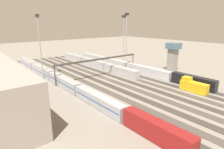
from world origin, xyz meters
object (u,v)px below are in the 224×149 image
Objects in this scene: train_on_track_8 at (61,81)px; control_tower at (173,55)px; signal_gantry at (100,60)px; train_on_track_0 at (131,66)px; light_mast_0 at (126,34)px; train_on_track_1 at (193,86)px; light_mast_1 at (39,39)px; train_on_track_2 at (94,63)px; light_mast_2 at (124,35)px.

control_tower reaches higher than train_on_track_8.
train_on_track_0 is at bearing -91.73° from signal_gantry.
light_mast_0 reaches higher than train_on_track_8.
train_on_track_1 is 0.35× the size of light_mast_1.
light_mast_1 is 65.35m from control_tower.
train_on_track_2 is at bearing 35.03° from control_tower.
light_mast_1 is 1.90× the size of control_tower.
light_mast_2 is 1.93× the size of control_tower.
light_mast_2 is at bearing 27.45° from control_tower.
train_on_track_0 is at bearing -89.47° from train_on_track_8.
light_mast_2 is (1.70, 0.54, -0.63)m from light_mast_0.
train_on_track_2 is 36.76m from light_mast_1.
train_on_track_1 is 38.34m from train_on_track_0.
control_tower reaches higher than signal_gantry.
light_mast_0 reaches higher than train_on_track_2.
train_on_track_8 is 51.40m from train_on_track_1.
light_mast_0 is (-13.67, -13.33, 16.79)m from train_on_track_2.
light_mast_0 is 1.90m from light_mast_2.
signal_gantry reaches higher than train_on_track_8.
signal_gantry is (0.60, 20.00, 5.71)m from train_on_track_0.
train_on_track_0 reaches higher than train_on_track_2.
light_mast_2 is at bearing -17.05° from train_on_track_0.
train_on_track_0 is 18.69m from light_mast_2.
light_mast_0 is 2.01× the size of control_tower.
train_on_track_0 is 47.37m from light_mast_1.
light_mast_1 is (6.63, 45.70, -0.85)m from light_mast_0.
light_mast_2 is at bearing -96.23° from light_mast_1.
train_on_track_2 is at bearing 44.28° from light_mast_0.
light_mast_1 is at bearing 83.77° from light_mast_2.
signal_gantry is (-13.42, -22.37, -10.16)m from light_mast_1.
train_on_track_1 is 0.35× the size of light_mast_2.
train_on_track_0 is 6.08× the size of control_tower.
train_on_track_2 is 2.52× the size of light_mast_1.
light_mast_1 is at bearing 81.74° from light_mast_0.
train_on_track_8 is 40.00m from train_on_track_0.
train_on_track_2 is at bearing 4.84° from train_on_track_1.
control_tower reaches higher than train_on_track_2.
train_on_track_0 is 22.54m from control_tower.
train_on_track_0 is at bearing -108.31° from light_mast_1.
train_on_track_2 is 1.59× the size of signal_gantry.
control_tower is (-14.76, -55.37, 6.59)m from train_on_track_8.
train_on_track_8 is 3.84× the size of light_mast_0.
train_on_track_2 is 23.49m from signal_gantry.
train_on_track_1 reaches higher than train_on_track_0.
train_on_track_8 is 11.48× the size of train_on_track_1.
train_on_track_0 is 18.58m from light_mast_0.
light_mast_2 is 26.44m from signal_gantry.
train_on_track_2 is 23.83m from light_mast_2.
train_on_track_2 is 7.14× the size of train_on_track_1.
train_on_track_0 is at bearing -7.49° from train_on_track_1.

